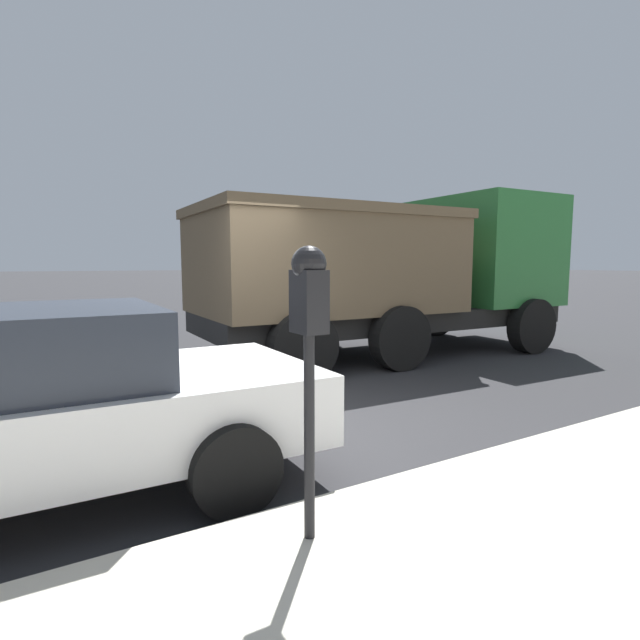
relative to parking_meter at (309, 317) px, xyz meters
The scene contains 3 objects.
ground_plane 3.06m from the parking_meter, 16.18° to the right, with size 220.00×220.00×0.00m, color #2B2B2D.
parking_meter is the anchor object (origin of this frame).
dump_truck 6.89m from the parking_meter, 42.22° to the right, with size 3.18×7.12×3.03m.
Camera 1 is at (-4.92, 2.08, 1.72)m, focal length 28.00 mm.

